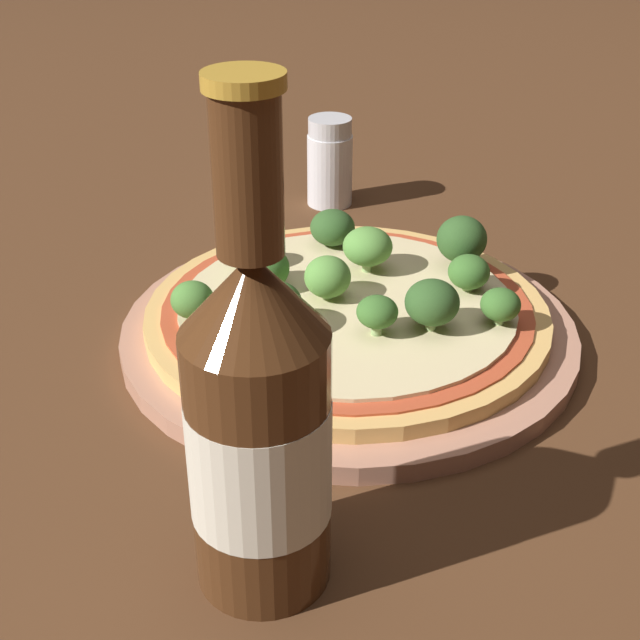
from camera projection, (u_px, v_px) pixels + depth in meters
ground_plane at (356, 348)px, 0.58m from camera, size 3.00×3.00×0.00m
plate at (352, 330)px, 0.59m from camera, size 0.30×0.30×0.01m
pizza at (346, 312)px, 0.58m from camera, size 0.26×0.26×0.01m
broccoli_floret_0 at (328, 277)px, 0.58m from camera, size 0.03×0.03×0.03m
broccoli_floret_1 at (462, 239)px, 0.62m from camera, size 0.03×0.03×0.04m
broccoli_floret_2 at (432, 303)px, 0.54m from camera, size 0.03×0.03×0.03m
broccoli_floret_3 at (192, 300)px, 0.55m from camera, size 0.03×0.03×0.03m
broccoli_floret_4 at (470, 273)px, 0.59m from camera, size 0.03×0.03×0.02m
broccoli_floret_5 at (500, 305)px, 0.55m from camera, size 0.03×0.03×0.02m
broccoli_floret_6 at (250, 245)px, 0.62m from camera, size 0.02×0.02×0.03m
broccoli_floret_7 at (333, 228)px, 0.65m from camera, size 0.03×0.03×0.03m
broccoli_floret_8 at (264, 268)px, 0.59m from camera, size 0.03×0.03×0.03m
broccoli_floret_9 at (368, 247)px, 0.61m from camera, size 0.03×0.03×0.03m
broccoli_floret_10 at (272, 301)px, 0.54m from camera, size 0.04×0.04×0.03m
broccoli_floret_11 at (377, 313)px, 0.54m from camera, size 0.03×0.03×0.03m
beer_bottle at (258, 424)px, 0.37m from camera, size 0.06×0.06×0.23m
pepper_shaker at (330, 162)px, 0.77m from camera, size 0.04×0.04×0.08m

